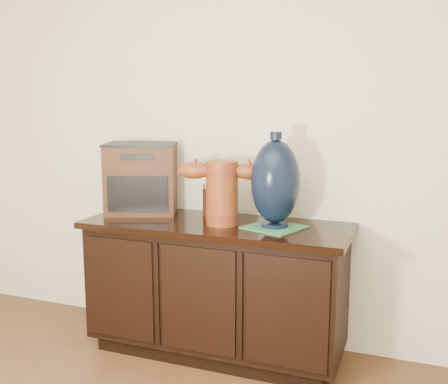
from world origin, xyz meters
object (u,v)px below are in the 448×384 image
at_px(terracotta_vessel, 222,189).
at_px(tv_radio, 142,178).
at_px(lamp_base, 275,182).
at_px(spray_can, 208,200).
at_px(sideboard, 216,287).

xyz_separation_m(terracotta_vessel, tv_radio, (-0.56, 0.13, 0.01)).
xyz_separation_m(tv_radio, lamp_base, (0.85, -0.11, 0.04)).
height_order(terracotta_vessel, spray_can, terracotta_vessel).
xyz_separation_m(lamp_base, spray_can, (-0.44, 0.15, -0.15)).
relative_size(sideboard, tv_radio, 2.91).
relative_size(tv_radio, spray_can, 2.64).
height_order(sideboard, terracotta_vessel, terracotta_vessel).
bearing_deg(lamp_base, terracotta_vessel, -175.76).
relative_size(sideboard, lamp_base, 2.96).
xyz_separation_m(sideboard, tv_radio, (-0.52, 0.10, 0.57)).
bearing_deg(lamp_base, tv_radio, 172.71).
height_order(lamp_base, spray_can, lamp_base).
height_order(tv_radio, spray_can, tv_radio).
relative_size(terracotta_vessel, lamp_base, 0.98).
height_order(tv_radio, lamp_base, lamp_base).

